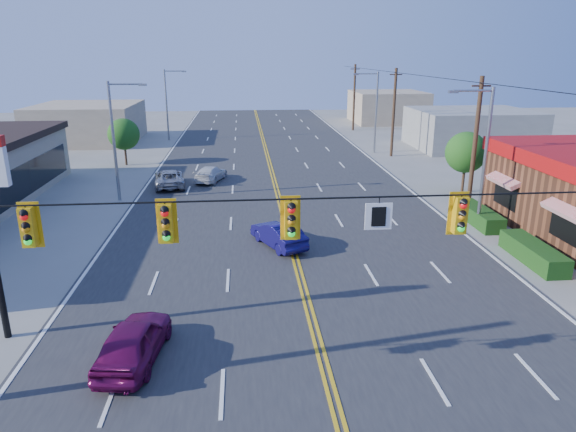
{
  "coord_description": "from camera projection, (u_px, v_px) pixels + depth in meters",
  "views": [
    {
      "loc": [
        -2.45,
        -13.04,
        9.69
      ],
      "look_at": [
        -0.34,
        10.45,
        2.2
      ],
      "focal_mm": 32.0,
      "sensor_mm": 36.0,
      "label": 1
    }
  ],
  "objects": [
    {
      "name": "car_blue",
      "position": [
        278.0,
        235.0,
        26.71
      ],
      "size": [
        2.91,
        4.16,
        1.3
      ],
      "primitive_type": "imported",
      "rotation": [
        0.0,
        0.0,
        3.58
      ],
      "color": "#120D51",
      "rests_on": "ground"
    },
    {
      "name": "utility_pole_far",
      "position": [
        354.0,
        98.0,
        66.55
      ],
      "size": [
        0.28,
        0.28,
        8.4
      ],
      "primitive_type": "cylinder",
      "color": "#47301E",
      "rests_on": "ground"
    },
    {
      "name": "utility_pole_mid",
      "position": [
        394.0,
        113.0,
        49.47
      ],
      "size": [
        0.28,
        0.28,
        8.4
      ],
      "primitive_type": "cylinder",
      "color": "#47301E",
      "rests_on": "ground"
    },
    {
      "name": "car_white",
      "position": [
        211.0,
        174.0,
        40.44
      ],
      "size": [
        2.76,
        4.33,
        1.17
      ],
      "primitive_type": "imported",
      "rotation": [
        0.0,
        0.0,
        2.84
      ],
      "color": "silver",
      "rests_on": "ground"
    },
    {
      "name": "streetlight_nw",
      "position": [
        168.0,
        101.0,
        58.8
      ],
      "size": [
        2.55,
        0.25,
        8.0
      ],
      "color": "gray",
      "rests_on": "ground"
    },
    {
      "name": "ground",
      "position": [
        330.0,
        389.0,
        15.52
      ],
      "size": [
        160.0,
        160.0,
        0.0
      ],
      "primitive_type": "plane",
      "color": "gray",
      "rests_on": "ground"
    },
    {
      "name": "streetlight_se",
      "position": [
        482.0,
        151.0,
        28.37
      ],
      "size": [
        2.55,
        0.25,
        8.0
      ],
      "color": "gray",
      "rests_on": "ground"
    },
    {
      "name": "tree_west",
      "position": [
        124.0,
        134.0,
        45.84
      ],
      "size": [
        2.8,
        2.8,
        4.2
      ],
      "color": "#47301E",
      "rests_on": "ground"
    },
    {
      "name": "streetlight_sw",
      "position": [
        116.0,
        135.0,
        34.12
      ],
      "size": [
        2.55,
        0.25,
        8.0
      ],
      "color": "gray",
      "rests_on": "ground"
    },
    {
      "name": "car_magenta",
      "position": [
        134.0,
        343.0,
        16.68
      ],
      "size": [
        2.19,
        4.33,
        1.41
      ],
      "primitive_type": "imported",
      "rotation": [
        0.0,
        0.0,
        3.01
      ],
      "color": "#640B41",
      "rests_on": "ground"
    },
    {
      "name": "bld_east_mid",
      "position": [
        471.0,
        129.0,
        54.76
      ],
      "size": [
        12.0,
        10.0,
        4.0
      ],
      "primitive_type": "cube",
      "color": "gray",
      "rests_on": "ground"
    },
    {
      "name": "bld_west_far",
      "position": [
        88.0,
        123.0,
        58.75
      ],
      "size": [
        11.0,
        12.0,
        4.2
      ],
      "primitive_type": "cube",
      "color": "tan",
      "rests_on": "ground"
    },
    {
      "name": "road",
      "position": [
        280.0,
        204.0,
        34.5
      ],
      "size": [
        20.0,
        120.0,
        0.06
      ],
      "primitive_type": "cube",
      "color": "#2D2D30",
      "rests_on": "ground"
    },
    {
      "name": "utility_pole_near",
      "position": [
        475.0,
        145.0,
        32.38
      ],
      "size": [
        0.28,
        0.28,
        8.4
      ],
      "primitive_type": "cylinder",
      "color": "#47301E",
      "rests_on": "ground"
    },
    {
      "name": "bld_east_far",
      "position": [
        388.0,
        107.0,
        75.33
      ],
      "size": [
        10.0,
        10.0,
        4.4
      ],
      "primitive_type": "cube",
      "color": "tan",
      "rests_on": "ground"
    },
    {
      "name": "signal_span",
      "position": [
        330.0,
        237.0,
        14.03
      ],
      "size": [
        24.32,
        0.34,
        9.0
      ],
      "color": "#47301E",
      "rests_on": "ground"
    },
    {
      "name": "tree_kfc_rear",
      "position": [
        466.0,
        152.0,
        36.67
      ],
      "size": [
        2.94,
        2.94,
        4.41
      ],
      "color": "#47301E",
      "rests_on": "ground"
    },
    {
      "name": "car_silver",
      "position": [
        169.0,
        179.0,
        38.77
      ],
      "size": [
        2.82,
        4.88,
        1.28
      ],
      "primitive_type": "imported",
      "rotation": [
        0.0,
        0.0,
        3.3
      ],
      "color": "#9A9A9F",
      "rests_on": "ground"
    },
    {
      "name": "streetlight_ne",
      "position": [
        374.0,
        108.0,
        51.15
      ],
      "size": [
        2.55,
        0.25,
        8.0
      ],
      "color": "gray",
      "rests_on": "ground"
    }
  ]
}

